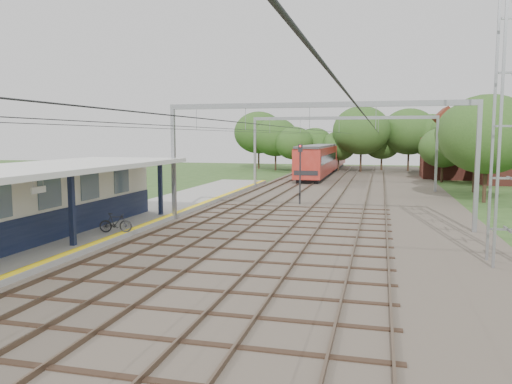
# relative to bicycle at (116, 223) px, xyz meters

# --- Properties ---
(ground) EXTENTS (160.00, 160.00, 0.00)m
(ground) POSITION_rel_bicycle_xyz_m (5.60, -9.11, -0.83)
(ground) COLOR #2D4C1E
(ground) RESTS_ON ground
(ballast_bed) EXTENTS (18.00, 90.00, 0.10)m
(ballast_bed) POSITION_rel_bicycle_xyz_m (9.60, 20.89, -0.78)
(ballast_bed) COLOR #473D33
(ballast_bed) RESTS_ON ground
(platform) EXTENTS (5.00, 52.00, 0.35)m
(platform) POSITION_rel_bicycle_xyz_m (-1.90, 4.89, -0.66)
(platform) COLOR gray
(platform) RESTS_ON ground
(yellow_stripe) EXTENTS (0.45, 52.00, 0.01)m
(yellow_stripe) POSITION_rel_bicycle_xyz_m (0.35, 4.89, -0.48)
(yellow_stripe) COLOR yellow
(yellow_stripe) RESTS_ON platform
(station_building) EXTENTS (3.41, 18.00, 3.40)m
(station_building) POSITION_rel_bicycle_xyz_m (-3.28, -2.11, 1.21)
(station_building) COLOR beige
(station_building) RESTS_ON platform
(canopy) EXTENTS (6.40, 20.00, 3.44)m
(canopy) POSITION_rel_bicycle_xyz_m (-2.17, -3.11, 2.81)
(canopy) COLOR #111835
(canopy) RESTS_ON platform
(rail_tracks) EXTENTS (11.80, 88.00, 0.15)m
(rail_tracks) POSITION_rel_bicycle_xyz_m (7.10, 20.89, -0.66)
(rail_tracks) COLOR brown
(rail_tracks) RESTS_ON ballast_bed
(catenary_system) EXTENTS (17.22, 88.00, 7.00)m
(catenary_system) POSITION_rel_bicycle_xyz_m (8.99, 16.17, 4.68)
(catenary_system) COLOR gray
(catenary_system) RESTS_ON ground
(tree_band) EXTENTS (31.72, 30.88, 8.82)m
(tree_band) POSITION_rel_bicycle_xyz_m (9.44, 48.01, 4.09)
(tree_band) COLOR #382619
(tree_band) RESTS_ON ground
(house_far) EXTENTS (8.00, 6.12, 8.66)m
(house_far) POSITION_rel_bicycle_xyz_m (21.60, 42.89, 2.40)
(house_far) COLOR brown
(house_far) RESTS_ON ground
(bicycle) EXTENTS (1.67, 0.88, 0.97)m
(bicycle) POSITION_rel_bicycle_xyz_m (0.00, 0.00, 0.00)
(bicycle) COLOR black
(bicycle) RESTS_ON platform
(train) EXTENTS (3.03, 37.77, 3.98)m
(train) POSITION_rel_bicycle_xyz_m (5.10, 48.83, 1.38)
(train) COLOR black
(train) RESTS_ON ballast_bed
(signal_post) EXTENTS (0.35, 0.31, 4.55)m
(signal_post) POSITION_rel_bicycle_xyz_m (6.95, 14.39, 2.08)
(signal_post) COLOR black
(signal_post) RESTS_ON ground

